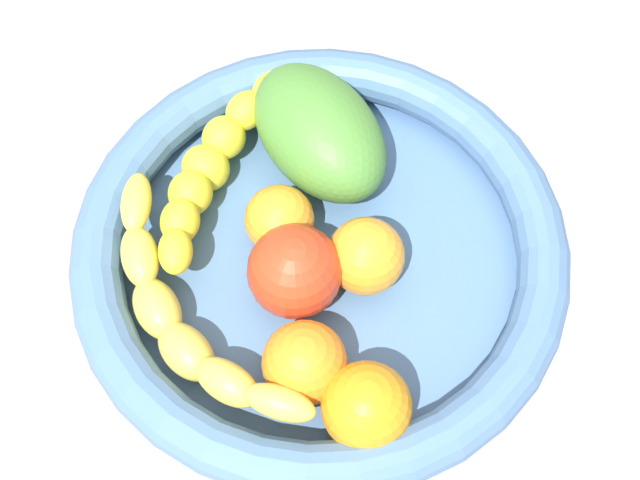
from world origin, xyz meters
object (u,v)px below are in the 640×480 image
Objects in this scene: orange_front at (366,256)px; orange_mid_right at (305,363)px; banana_draped_left at (212,165)px; orange_mid_left at (279,220)px; orange_rear at (366,407)px; mango_green at (319,132)px; banana_draped_right at (182,318)px; fruit_bowl at (320,254)px; tomato_red at (295,271)px.

orange_front is 0.97× the size of orange_mid_right.
orange_mid_left reaches higher than banana_draped_left.
orange_rear reaches higher than orange_front.
orange_mid_right is at bearing 123.21° from orange_rear.
orange_front is at bearing -91.45° from mango_green.
banana_draped_left is at bearing 64.44° from banana_draped_right.
orange_mid_left is at bearing 127.27° from fruit_bowl.
tomato_red is (-5.39, -10.13, -0.39)cm from mango_green.
orange_front is 5.16cm from tomato_red.
orange_front is 0.94× the size of orange_rear.
fruit_bowl is 1.60× the size of banana_draped_right.
tomato_red reaches higher than orange_mid_left.
tomato_red is (2.83, -10.69, 0.69)cm from banana_draped_left.
banana_draped_left is 8.31cm from mango_green.
tomato_red reaches higher than fruit_bowl.
tomato_red reaches higher than orange_front.
orange_mid_right is 0.44× the size of mango_green.
orange_rear is at bearing -101.38° from mango_green.
mango_green is at bearing 38.15° from banana_draped_right.
mango_green is 1.94× the size of tomato_red.
fruit_bowl is at bearing -109.19° from mango_green.
orange_mid_right is at bearing -99.74° from orange_mid_left.
fruit_bowl is 5.36× the size of tomato_red.
banana_draped_left is 21.55cm from orange_rear.
banana_draped_left is at bearing 100.89° from orange_rear.
orange_rear is (-1.27, -12.34, 2.05)cm from fruit_bowl.
orange_mid_right is (1.35, -17.00, 0.21)cm from banana_draped_left.
orange_mid_left is (8.61, 5.20, -0.26)cm from banana_draped_right.
orange_mid_right reaches higher than orange_front.
tomato_red is (-1.24, 10.46, 0.36)cm from orange_rear.
orange_mid_left is 11.12cm from orange_mid_right.
orange_mid_right is at bearing -40.55° from banana_draped_right.
banana_draped_left is at bearing 94.53° from orange_mid_right.
banana_draped_left is 2.96× the size of orange_mid_left.
banana_draped_left is at bearing 176.08° from mango_green.
banana_draped_left is 2.65× the size of orange_mid_right.
banana_draped_right is 8.85cm from orange_mid_right.
fruit_bowl is 6.01× the size of orange_rear.
orange_front reaches higher than fruit_bowl.
orange_rear reaches higher than orange_mid_left.
mango_green reaches higher than orange_front.
fruit_bowl is 6.26× the size of orange_mid_right.
fruit_bowl is 9.18cm from mango_green.
banana_draped_right is at bearing -141.85° from mango_green.
mango_green reaches higher than orange_mid_right.
orange_front is at bearing -3.18° from tomato_red.
banana_draped_left is 0.68× the size of banana_draped_right.
orange_mid_right is 17.83cm from mango_green.
orange_mid_left is 0.90× the size of orange_mid_right.
orange_rear is 0.46× the size of mango_green.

